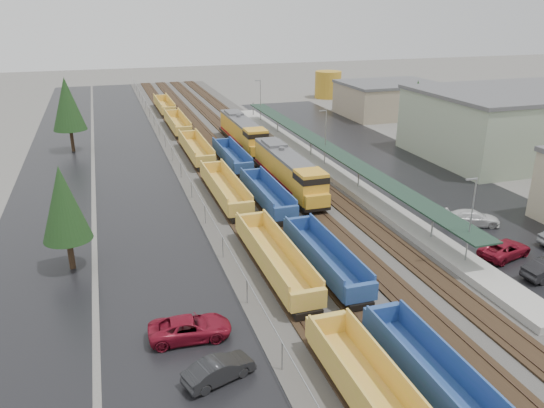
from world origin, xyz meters
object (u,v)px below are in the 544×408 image
(locomotive_trail, at_px, (243,132))
(storage_tank, at_px, (328,85))
(parked_car_west_b, at_px, (219,370))
(parked_car_west_c, at_px, (190,328))
(locomotive_lead, at_px, (289,171))
(well_string_blue, at_px, (324,258))
(well_string_yellow, at_px, (224,189))
(parked_car_east_b, at_px, (505,249))
(parked_car_east_c, at_px, (473,218))

(locomotive_trail, relative_size, storage_tank, 3.21)
(parked_car_west_b, height_order, parked_car_west_c, parked_car_west_c)
(locomotive_trail, xyz_separation_m, parked_car_west_c, (-16.23, -47.26, -1.62))
(locomotive_lead, bearing_deg, well_string_blue, -101.22)
(well_string_yellow, bearing_deg, parked_car_west_c, -107.92)
(well_string_blue, bearing_deg, storage_tank, 66.39)
(well_string_yellow, height_order, storage_tank, storage_tank)
(parked_car_west_c, bearing_deg, well_string_yellow, -14.05)
(storage_tank, bearing_deg, locomotive_lead, -117.38)
(locomotive_trail, bearing_deg, storage_tank, 51.40)
(locomotive_trail, xyz_separation_m, parked_car_west_b, (-15.32, -51.98, -1.66))
(parked_car_east_b, bearing_deg, parked_car_west_b, 91.56)
(well_string_blue, bearing_deg, well_string_yellow, 101.68)
(locomotive_lead, height_order, locomotive_trail, same)
(parked_car_west_b, bearing_deg, storage_tank, -46.03)
(parked_car_west_c, bearing_deg, parked_car_west_b, -165.25)
(locomotive_lead, relative_size, storage_tank, 3.21)
(locomotive_lead, bearing_deg, parked_car_east_b, -61.90)
(locomotive_trail, distance_m, storage_tank, 49.61)
(locomotive_trail, relative_size, parked_car_east_c, 3.73)
(locomotive_trail, xyz_separation_m, well_string_yellow, (-8.00, -21.82, -1.18))
(locomotive_trail, distance_m, well_string_blue, 41.38)
(locomotive_trail, height_order, parked_car_west_b, locomotive_trail)
(locomotive_trail, height_order, well_string_blue, locomotive_trail)
(locomotive_lead, bearing_deg, well_string_yellow, -174.14)
(storage_tank, height_order, parked_car_east_c, storage_tank)
(well_string_yellow, height_order, parked_car_west_c, well_string_yellow)
(well_string_yellow, bearing_deg, locomotive_lead, 5.86)
(locomotive_trail, bearing_deg, parked_car_east_b, -74.51)
(parked_car_west_c, xyz_separation_m, parked_car_east_b, (28.33, 3.60, -0.04))
(parked_car_east_c, bearing_deg, locomotive_trail, 41.55)
(well_string_yellow, xyz_separation_m, parked_car_east_c, (21.98, -14.95, -0.44))
(well_string_blue, bearing_deg, locomotive_lead, 78.78)
(parked_car_west_c, distance_m, parked_car_east_b, 28.56)
(parked_car_west_b, bearing_deg, locomotive_lead, -45.33)
(parked_car_west_b, xyz_separation_m, parked_car_east_b, (27.42, 8.32, 0.00))
(storage_tank, xyz_separation_m, parked_car_west_c, (-47.18, -86.03, -2.31))
(well_string_blue, height_order, parked_car_east_c, well_string_blue)
(locomotive_trail, relative_size, parked_car_west_c, 3.60)
(well_string_yellow, xyz_separation_m, well_string_blue, (4.00, -19.35, -0.06))
(locomotive_trail, distance_m, well_string_yellow, 23.27)
(locomotive_lead, xyz_separation_m, parked_car_west_c, (-16.23, -26.26, -1.62))
(parked_car_west_c, relative_size, parked_car_east_c, 1.04)
(parked_car_west_c, bearing_deg, locomotive_lead, -27.84)
(locomotive_lead, bearing_deg, storage_tank, 62.62)
(locomotive_trail, bearing_deg, well_string_blue, -95.55)
(well_string_yellow, bearing_deg, well_string_blue, -78.32)
(locomotive_lead, relative_size, parked_car_west_c, 3.60)
(parked_car_east_c, bearing_deg, locomotive_lead, 62.29)
(well_string_blue, bearing_deg, locomotive_trail, 84.45)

